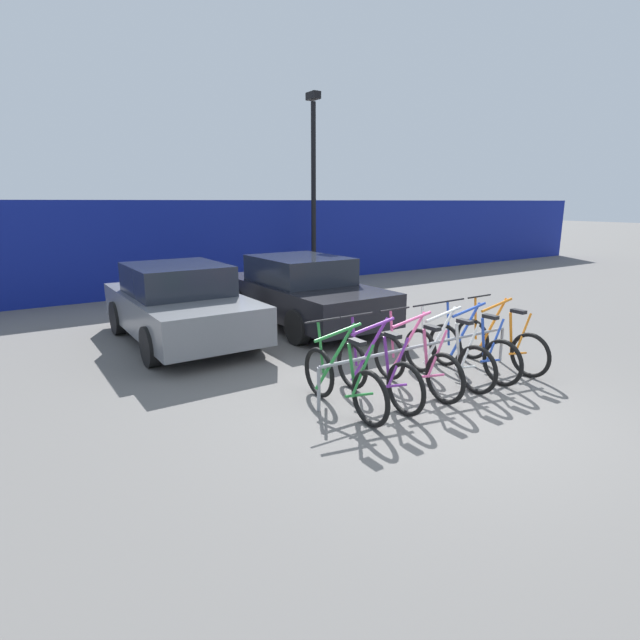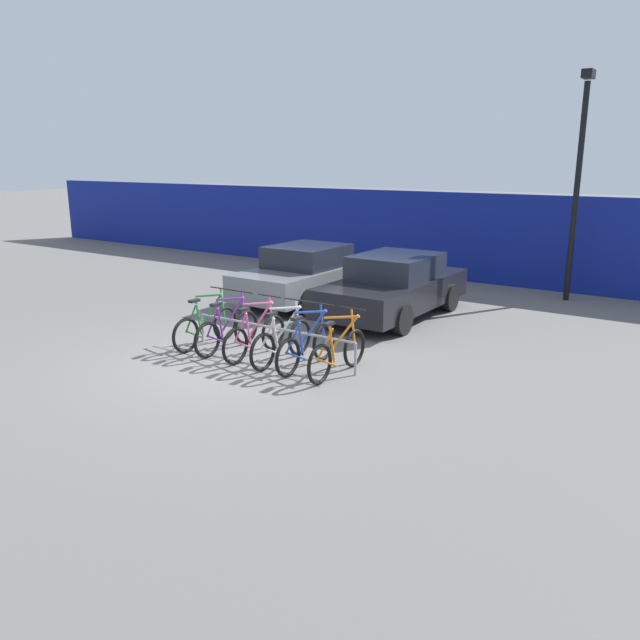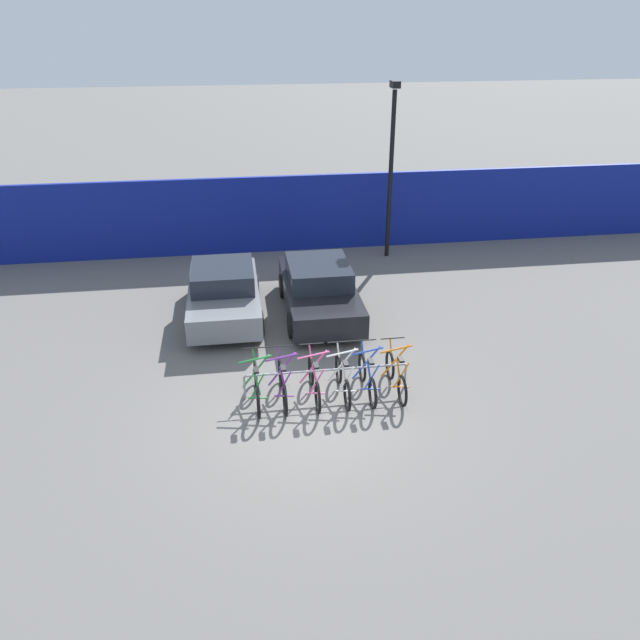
{
  "view_description": "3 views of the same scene",
  "coord_description": "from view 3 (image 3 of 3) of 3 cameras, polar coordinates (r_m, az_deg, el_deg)",
  "views": [
    {
      "loc": [
        -4.39,
        -4.07,
        2.49
      ],
      "look_at": [
        -0.56,
        1.75,
        0.83
      ],
      "focal_mm": 28.0,
      "sensor_mm": 36.0,
      "label": 1
    },
    {
      "loc": [
        7.1,
        -7.68,
        3.45
      ],
      "look_at": [
        1.18,
        1.1,
        0.71
      ],
      "focal_mm": 35.0,
      "sensor_mm": 36.0,
      "label": 2
    },
    {
      "loc": [
        -1.29,
        -10.41,
        7.37
      ],
      "look_at": [
        0.46,
        1.75,
        1.19
      ],
      "focal_mm": 35.0,
      "sensor_mm": 36.0,
      "label": 3
    }
  ],
  "objects": [
    {
      "name": "ground_plane",
      "position": [
        12.82,
        -0.91,
        -8.4
      ],
      "size": [
        120.0,
        120.0,
        0.0
      ],
      "primitive_type": "plane",
      "color": "#605E5B"
    },
    {
      "name": "hoarding_wall",
      "position": [
        20.86,
        -4.34,
        9.6
      ],
      "size": [
        36.0,
        0.16,
        2.52
      ],
      "primitive_type": "cube",
      "color": "navy",
      "rests_on": "ground"
    },
    {
      "name": "bike_rack",
      "position": [
        13.16,
        0.59,
        -4.85
      ],
      "size": [
        3.49,
        0.04,
        0.57
      ],
      "color": "gray",
      "rests_on": "ground"
    },
    {
      "name": "bicycle_green",
      "position": [
        12.98,
        -5.8,
        -6.05
      ],
      "size": [
        0.68,
        1.71,
        1.05
      ],
      "rotation": [
        0.0,
        0.0,
        -0.06
      ],
      "color": "black",
      "rests_on": "ground"
    },
    {
      "name": "bicycle_purple",
      "position": [
        13.0,
        -3.43,
        -5.88
      ],
      "size": [
        0.68,
        1.71,
        1.05
      ],
      "rotation": [
        0.0,
        0.0,
        0.0
      ],
      "color": "black",
      "rests_on": "ground"
    },
    {
      "name": "bicycle_pink",
      "position": [
        13.06,
        -0.53,
        -5.67
      ],
      "size": [
        0.68,
        1.71,
        1.05
      ],
      "rotation": [
        0.0,
        0.0,
        0.05
      ],
      "color": "black",
      "rests_on": "ground"
    },
    {
      "name": "bicycle_white",
      "position": [
        13.14,
        2.09,
        -5.47
      ],
      "size": [
        0.68,
        1.71,
        1.05
      ],
      "rotation": [
        0.0,
        0.0,
        0.04
      ],
      "color": "black",
      "rests_on": "ground"
    },
    {
      "name": "bicycle_blue",
      "position": [
        13.23,
        4.34,
        -5.28
      ],
      "size": [
        0.68,
        1.71,
        1.05
      ],
      "rotation": [
        0.0,
        0.0,
        0.04
      ],
      "color": "black",
      "rests_on": "ground"
    },
    {
      "name": "bicycle_orange",
      "position": [
        13.37,
        6.96,
        -5.06
      ],
      "size": [
        0.68,
        1.71,
        1.05
      ],
      "rotation": [
        0.0,
        0.0,
        0.06
      ],
      "color": "black",
      "rests_on": "ground"
    },
    {
      "name": "car_grey",
      "position": [
        16.5,
        -8.79,
        2.49
      ],
      "size": [
        1.91,
        3.97,
        1.4
      ],
      "color": "slate",
      "rests_on": "ground"
    },
    {
      "name": "car_black",
      "position": [
        16.52,
        -0.09,
        2.86
      ],
      "size": [
        1.91,
        4.24,
        1.4
      ],
      "color": "black",
      "rests_on": "ground"
    },
    {
      "name": "lamp_post",
      "position": [
        20.01,
        6.53,
        14.13
      ],
      "size": [
        0.24,
        0.44,
        5.45
      ],
      "color": "black",
      "rests_on": "ground"
    }
  ]
}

